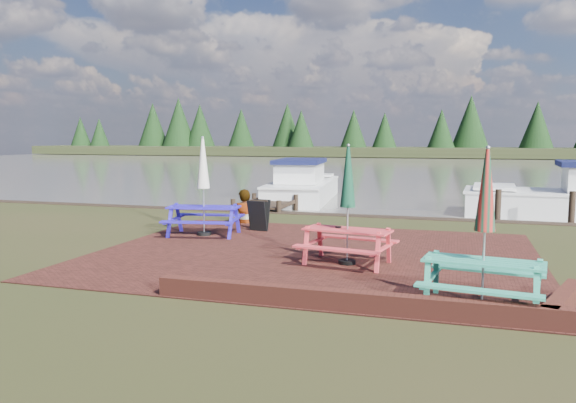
{
  "coord_description": "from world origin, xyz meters",
  "views": [
    {
      "loc": [
        2.85,
        -10.18,
        2.44
      ],
      "look_at": [
        -0.82,
        1.84,
        1.0
      ],
      "focal_mm": 35.0,
      "sensor_mm": 36.0,
      "label": 1
    }
  ],
  "objects_px": {
    "picnic_table_red": "(347,224)",
    "boat_jetty": "(302,187)",
    "picnic_table_teal": "(484,253)",
    "picnic_table_blue": "(204,202)",
    "person": "(244,190)",
    "chalkboard": "(259,215)",
    "jetty": "(293,195)"
  },
  "relations": [
    {
      "from": "picnic_table_red",
      "to": "jetty",
      "type": "height_order",
      "value": "picnic_table_red"
    },
    {
      "from": "person",
      "to": "picnic_table_red",
      "type": "bearing_deg",
      "value": 116.53
    },
    {
      "from": "picnic_table_teal",
      "to": "boat_jetty",
      "type": "distance_m",
      "value": 15.44
    },
    {
      "from": "picnic_table_red",
      "to": "picnic_table_blue",
      "type": "xyz_separation_m",
      "value": [
        -4.01,
        2.1,
        0.05
      ]
    },
    {
      "from": "chalkboard",
      "to": "jetty",
      "type": "distance_m",
      "value": 7.98
    },
    {
      "from": "picnic_table_blue",
      "to": "person",
      "type": "bearing_deg",
      "value": 74.72
    },
    {
      "from": "chalkboard",
      "to": "boat_jetty",
      "type": "height_order",
      "value": "boat_jetty"
    },
    {
      "from": "chalkboard",
      "to": "picnic_table_teal",
      "type": "bearing_deg",
      "value": -35.92
    },
    {
      "from": "picnic_table_teal",
      "to": "picnic_table_blue",
      "type": "distance_m",
      "value": 7.68
    },
    {
      "from": "chalkboard",
      "to": "person",
      "type": "height_order",
      "value": "person"
    },
    {
      "from": "picnic_table_blue",
      "to": "boat_jetty",
      "type": "bearing_deg",
      "value": 81.14
    },
    {
      "from": "picnic_table_teal",
      "to": "picnic_table_blue",
      "type": "xyz_separation_m",
      "value": [
        -6.39,
        4.26,
        0.05
      ]
    },
    {
      "from": "picnic_table_teal",
      "to": "chalkboard",
      "type": "height_order",
      "value": "picnic_table_teal"
    },
    {
      "from": "picnic_table_red",
      "to": "person",
      "type": "height_order",
      "value": "picnic_table_red"
    },
    {
      "from": "boat_jetty",
      "to": "person",
      "type": "xyz_separation_m",
      "value": [
        0.37,
        -7.53,
        0.59
      ]
    },
    {
      "from": "chalkboard",
      "to": "person",
      "type": "bearing_deg",
      "value": 135.81
    },
    {
      "from": "chalkboard",
      "to": "jetty",
      "type": "height_order",
      "value": "chalkboard"
    },
    {
      "from": "picnic_table_blue",
      "to": "person",
      "type": "xyz_separation_m",
      "value": [
        0.21,
        2.19,
        0.11
      ]
    },
    {
      "from": "picnic_table_blue",
      "to": "jetty",
      "type": "distance_m",
      "value": 8.93
    },
    {
      "from": "picnic_table_teal",
      "to": "picnic_table_red",
      "type": "xyz_separation_m",
      "value": [
        -2.38,
        2.16,
        -0.0
      ]
    },
    {
      "from": "picnic_table_blue",
      "to": "boat_jetty",
      "type": "height_order",
      "value": "picnic_table_blue"
    },
    {
      "from": "picnic_table_red",
      "to": "boat_jetty",
      "type": "height_order",
      "value": "picnic_table_red"
    },
    {
      "from": "picnic_table_red",
      "to": "picnic_table_blue",
      "type": "distance_m",
      "value": 4.53
    },
    {
      "from": "jetty",
      "to": "person",
      "type": "xyz_separation_m",
      "value": [
        0.55,
        -6.7,
        0.85
      ]
    },
    {
      "from": "picnic_table_blue",
      "to": "jetty",
      "type": "xyz_separation_m",
      "value": [
        -0.34,
        8.89,
        -0.74
      ]
    },
    {
      "from": "chalkboard",
      "to": "boat_jetty",
      "type": "bearing_deg",
      "value": 107.03
    },
    {
      "from": "picnic_table_blue",
      "to": "picnic_table_red",
      "type": "bearing_deg",
      "value": -37.41
    },
    {
      "from": "person",
      "to": "chalkboard",
      "type": "bearing_deg",
      "value": 111.86
    },
    {
      "from": "picnic_table_teal",
      "to": "jetty",
      "type": "relative_size",
      "value": 0.25
    },
    {
      "from": "jetty",
      "to": "picnic_table_blue",
      "type": "bearing_deg",
      "value": -87.83
    },
    {
      "from": "boat_jetty",
      "to": "person",
      "type": "bearing_deg",
      "value": -93.38
    },
    {
      "from": "picnic_table_teal",
      "to": "picnic_table_red",
      "type": "relative_size",
      "value": 1.0
    }
  ]
}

